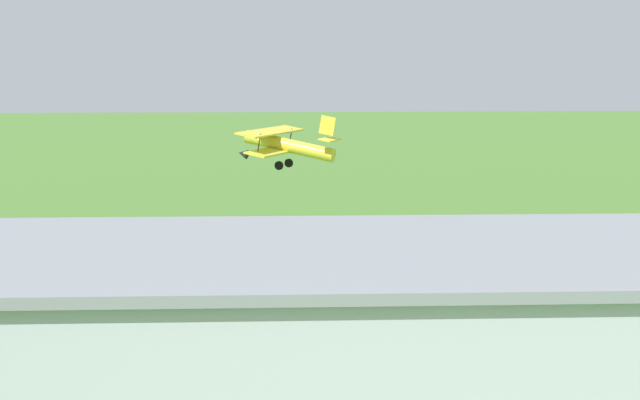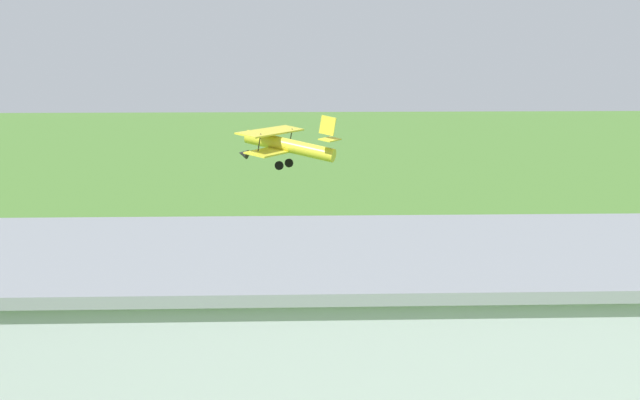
{
  "view_description": "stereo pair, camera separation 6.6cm",
  "coord_description": "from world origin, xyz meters",
  "px_view_note": "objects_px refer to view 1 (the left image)",
  "views": [
    {
      "loc": [
        8.22,
        72.15,
        12.27
      ],
      "look_at": [
        4.16,
        16.82,
        4.42
      ],
      "focal_mm": 51.65,
      "sensor_mm": 36.0,
      "label": 1
    },
    {
      "loc": [
        8.15,
        72.15,
        12.27
      ],
      "look_at": [
        4.16,
        16.82,
        4.42
      ],
      "focal_mm": 51.65,
      "sensor_mm": 36.0,
      "label": 2
    }
  ],
  "objects_px": {
    "hangar": "(434,336)",
    "person_by_parked_cars": "(540,273)",
    "biplane": "(285,144)",
    "car_white": "(17,311)"
  },
  "relations": [
    {
      "from": "biplane",
      "to": "person_by_parked_cars",
      "type": "distance_m",
      "value": 22.34
    },
    {
      "from": "hangar",
      "to": "person_by_parked_cars",
      "type": "relative_size",
      "value": 22.3
    },
    {
      "from": "hangar",
      "to": "person_by_parked_cars",
      "type": "bearing_deg",
      "value": -116.98
    },
    {
      "from": "person_by_parked_cars",
      "to": "hangar",
      "type": "bearing_deg",
      "value": 63.02
    },
    {
      "from": "car_white",
      "to": "biplane",
      "type": "bearing_deg",
      "value": -121.14
    },
    {
      "from": "biplane",
      "to": "person_by_parked_cars",
      "type": "xyz_separation_m",
      "value": [
        -13.86,
        16.43,
        -6.11
      ]
    },
    {
      "from": "biplane",
      "to": "car_white",
      "type": "bearing_deg",
      "value": 58.86
    },
    {
      "from": "hangar",
      "to": "biplane",
      "type": "height_order",
      "value": "biplane"
    },
    {
      "from": "hangar",
      "to": "person_by_parked_cars",
      "type": "distance_m",
      "value": 22.17
    },
    {
      "from": "car_white",
      "to": "person_by_parked_cars",
      "type": "distance_m",
      "value": 28.2
    }
  ]
}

